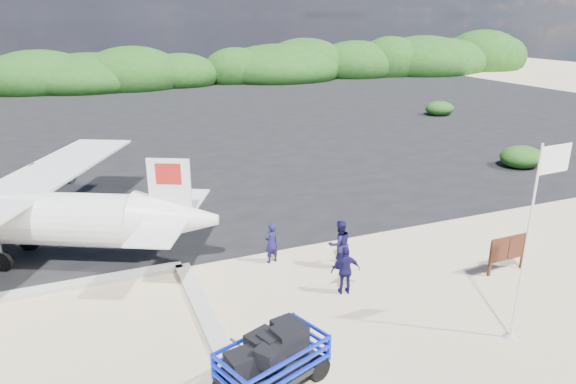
% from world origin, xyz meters
% --- Properties ---
extents(ground, '(160.00, 160.00, 0.00)m').
position_xyz_m(ground, '(0.00, 0.00, 0.00)').
color(ground, beige).
extents(asphalt_apron, '(90.00, 50.00, 0.04)m').
position_xyz_m(asphalt_apron, '(0.00, 30.00, 0.00)').
color(asphalt_apron, '#B2B2B2').
rests_on(asphalt_apron, ground).
extents(lagoon, '(9.00, 7.00, 0.40)m').
position_xyz_m(lagoon, '(-9.00, 1.50, 0.00)').
color(lagoon, '#B2B2B2').
rests_on(lagoon, ground).
extents(vegetation_band, '(124.00, 8.00, 4.40)m').
position_xyz_m(vegetation_band, '(0.00, 55.00, 0.00)').
color(vegetation_band, '#B2B2B2').
rests_on(vegetation_band, ground).
extents(flagpole, '(1.11, 0.52, 5.40)m').
position_xyz_m(flagpole, '(2.94, -2.46, 0.00)').
color(flagpole, white).
rests_on(flagpole, ground).
extents(signboard, '(1.64, 0.18, 1.35)m').
position_xyz_m(signboard, '(5.60, 0.50, 0.00)').
color(signboard, '#4E2616').
rests_on(signboard, ground).
extents(crew_a, '(0.61, 0.48, 1.47)m').
position_xyz_m(crew_a, '(-1.47, 4.22, 0.74)').
color(crew_a, '#171245').
rests_on(crew_a, ground).
extents(crew_b, '(0.85, 0.67, 1.73)m').
position_xyz_m(crew_b, '(0.55, 2.98, 0.87)').
color(crew_b, '#171245').
rests_on(crew_b, ground).
extents(crew_c, '(0.99, 0.59, 1.59)m').
position_xyz_m(crew_c, '(-0.10, 1.34, 0.79)').
color(crew_c, '#171245').
rests_on(crew_c, ground).
extents(aircraft_large, '(22.01, 22.01, 4.91)m').
position_xyz_m(aircraft_large, '(11.50, 24.43, 0.00)').
color(aircraft_large, '#B2B2B2').
rests_on(aircraft_large, ground).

